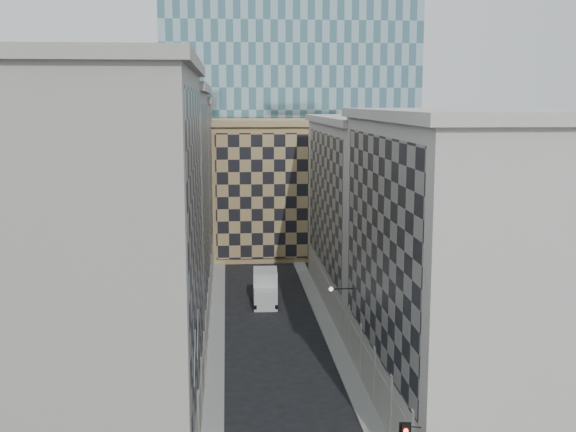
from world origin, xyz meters
TOP-DOWN VIEW (x-y plane):
  - sidewalk_west at (-5.25, 30.00)m, footprint 1.50×100.00m
  - sidewalk_east at (5.25, 30.00)m, footprint 1.50×100.00m
  - bldg_left_a at (-10.88, 11.00)m, footprint 10.80×22.80m
  - bldg_left_b at (-10.88, 33.00)m, footprint 10.80×22.80m
  - bldg_left_c at (-10.88, 55.00)m, footprint 10.80×22.80m
  - bldg_right_a at (10.88, 15.00)m, footprint 10.80×26.80m
  - bldg_right_b at (10.89, 42.00)m, footprint 10.80×28.80m
  - tan_block at (2.00, 67.90)m, footprint 16.80×14.80m
  - church_tower at (0.00, 82.00)m, footprint 7.20×7.20m
  - flagpoles_left at (-5.90, 6.00)m, footprint 0.10×6.33m
  - bracket_lamp at (4.38, 24.00)m, footprint 1.98×0.36m
  - box_truck at (-0.17, 42.15)m, footprint 2.79×6.32m
  - dark_car at (0.24, 48.96)m, footprint 1.98×4.35m

SIDE VIEW (x-z plane):
  - sidewalk_west at x=-5.25m, z-range 0.00..0.15m
  - sidewalk_east at x=5.25m, z-range 0.00..0.15m
  - dark_car at x=0.24m, z-range 0.00..1.38m
  - box_truck at x=-0.17m, z-range -0.22..3.19m
  - bracket_lamp at x=4.38m, z-range 6.02..6.38m
  - flagpoles_left at x=-5.90m, z-range 6.83..9.17m
  - tan_block at x=2.00m, z-range 0.04..18.84m
  - bldg_right_b at x=10.89m, z-range 0.00..19.70m
  - bldg_right_a at x=10.88m, z-range -0.03..20.67m
  - bldg_left_c at x=-10.88m, z-range -0.02..21.68m
  - bldg_left_b at x=-10.88m, z-range -0.03..22.67m
  - bldg_left_a at x=-10.88m, z-range -0.03..23.67m
  - church_tower at x=0.00m, z-range 1.20..52.70m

